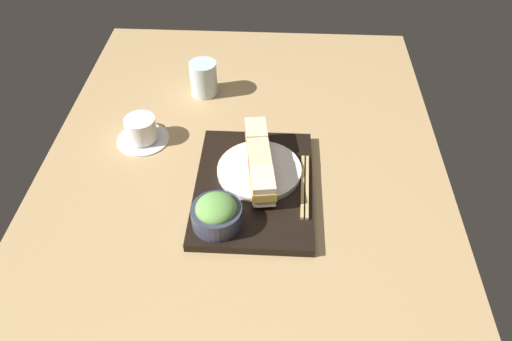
# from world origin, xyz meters

# --- Properties ---
(ground_plane) EXTENTS (1.40, 1.00, 0.03)m
(ground_plane) POSITION_xyz_m (0.00, 0.00, -0.01)
(ground_plane) COLOR tan
(serving_tray) EXTENTS (0.38, 0.27, 0.02)m
(serving_tray) POSITION_xyz_m (-0.06, -0.03, 0.01)
(serving_tray) COLOR black
(serving_tray) RESTS_ON ground_plane
(sandwich_plate) EXTENTS (0.20, 0.20, 0.01)m
(sandwich_plate) POSITION_xyz_m (-0.02, -0.04, 0.03)
(sandwich_plate) COLOR white
(sandwich_plate) RESTS_ON serving_tray
(sandwich_nearmost) EXTENTS (0.08, 0.06, 0.06)m
(sandwich_nearmost) POSITION_xyz_m (-0.11, -0.06, 0.06)
(sandwich_nearmost) COLOR #EFE5C1
(sandwich_nearmost) RESTS_ON sandwich_plate
(sandwich_inner_near) EXTENTS (0.08, 0.06, 0.05)m
(sandwich_inner_near) POSITION_xyz_m (-0.05, -0.05, 0.06)
(sandwich_inner_near) COLOR beige
(sandwich_inner_near) RESTS_ON sandwich_plate
(sandwich_inner_far) EXTENTS (0.08, 0.06, 0.05)m
(sandwich_inner_far) POSITION_xyz_m (0.01, -0.04, 0.06)
(sandwich_inner_far) COLOR beige
(sandwich_inner_far) RESTS_ON sandwich_plate
(sandwich_farmost) EXTENTS (0.08, 0.06, 0.06)m
(sandwich_farmost) POSITION_xyz_m (0.07, -0.03, 0.06)
(sandwich_farmost) COLOR beige
(sandwich_farmost) RESTS_ON sandwich_plate
(salad_bowl) EXTENTS (0.11, 0.11, 0.07)m
(salad_bowl) POSITION_xyz_m (-0.18, 0.04, 0.05)
(salad_bowl) COLOR #33384C
(salad_bowl) RESTS_ON serving_tray
(chopsticks_pair) EXTENTS (0.20, 0.02, 0.01)m
(chopsticks_pair) POSITION_xyz_m (-0.06, -0.15, 0.02)
(chopsticks_pair) COLOR tan
(chopsticks_pair) RESTS_ON serving_tray
(coffee_cup) EXTENTS (0.14, 0.14, 0.07)m
(coffee_cup) POSITION_xyz_m (0.11, 0.27, 0.03)
(coffee_cup) COLOR white
(coffee_cup) RESTS_ON ground_plane
(drinking_glass) EXTENTS (0.08, 0.08, 0.10)m
(drinking_glass) POSITION_xyz_m (0.33, 0.13, 0.05)
(drinking_glass) COLOR silver
(drinking_glass) RESTS_ON ground_plane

